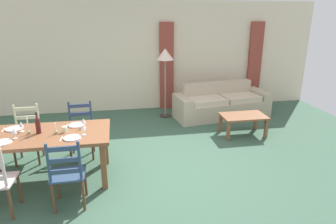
# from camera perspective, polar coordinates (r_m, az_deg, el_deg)

# --- Properties ---
(ground_plane) EXTENTS (9.60, 9.60, 0.02)m
(ground_plane) POSITION_cam_1_polar(r_m,az_deg,el_deg) (4.86, -3.86, -11.05)
(ground_plane) COLOR #3A5B46
(wall_far) EXTENTS (9.60, 0.16, 2.70)m
(wall_far) POSITION_cam_1_polar(r_m,az_deg,el_deg) (7.59, -6.88, 10.54)
(wall_far) COLOR beige
(wall_far) RESTS_ON ground_plane
(curtain_panel_left) EXTENTS (0.35, 0.08, 2.20)m
(curtain_panel_left) POSITION_cam_1_polar(r_m,az_deg,el_deg) (7.59, -0.26, 8.76)
(curtain_panel_left) COLOR brown
(curtain_panel_left) RESTS_ON ground_plane
(curtain_panel_right) EXTENTS (0.35, 0.08, 2.20)m
(curtain_panel_right) POSITION_cam_1_polar(r_m,az_deg,el_deg) (8.33, 16.44, 8.89)
(curtain_panel_right) COLOR brown
(curtain_panel_right) RESTS_ON ground_plane
(dining_table) EXTENTS (1.90, 0.96, 0.75)m
(dining_table) POSITION_cam_1_polar(r_m,az_deg,el_deg) (4.63, -23.08, -4.89)
(dining_table) COLOR brown
(dining_table) RESTS_ON ground_plane
(dining_chair_near_right) EXTENTS (0.43, 0.41, 0.96)m
(dining_chair_near_right) POSITION_cam_1_polar(r_m,az_deg,el_deg) (3.97, -18.93, -11.31)
(dining_chair_near_right) COLOR navy
(dining_chair_near_right) RESTS_ON ground_plane
(dining_chair_far_left) EXTENTS (0.43, 0.41, 0.96)m
(dining_chair_far_left) POSITION_cam_1_polar(r_m,az_deg,el_deg) (5.46, -25.61, -3.86)
(dining_chair_far_left) COLOR beige
(dining_chair_far_left) RESTS_ON ground_plane
(dining_chair_far_right) EXTENTS (0.43, 0.41, 0.96)m
(dining_chair_far_right) POSITION_cam_1_polar(r_m,az_deg,el_deg) (5.31, -16.49, -3.35)
(dining_chair_far_right) COLOR navy
(dining_chair_far_right) RESTS_ON ground_plane
(dinner_plate_near_left) EXTENTS (0.24, 0.24, 0.02)m
(dinner_plate_near_left) POSITION_cam_1_polar(r_m,az_deg,el_deg) (4.51, -29.48, -5.18)
(dinner_plate_near_left) COLOR white
(dinner_plate_near_left) RESTS_ON dining_table
(dinner_plate_near_right) EXTENTS (0.24, 0.24, 0.02)m
(dinner_plate_near_right) POSITION_cam_1_polar(r_m,az_deg,el_deg) (4.28, -18.06, -4.79)
(dinner_plate_near_right) COLOR white
(dinner_plate_near_right) RESTS_ON dining_table
(fork_near_right) EXTENTS (0.02, 0.17, 0.01)m
(fork_near_right) POSITION_cam_1_polar(r_m,az_deg,el_deg) (4.31, -20.03, -4.95)
(fork_near_right) COLOR silver
(fork_near_right) RESTS_ON dining_table
(dinner_plate_far_left) EXTENTS (0.24, 0.24, 0.02)m
(dinner_plate_far_left) POSITION_cam_1_polar(r_m,az_deg,el_deg) (4.95, -27.69, -2.91)
(dinner_plate_far_left) COLOR white
(dinner_plate_far_left) RESTS_ON dining_table
(fork_far_left) EXTENTS (0.02, 0.17, 0.01)m
(fork_far_left) POSITION_cam_1_polar(r_m,az_deg,el_deg) (5.00, -29.31, -3.04)
(fork_far_left) COLOR silver
(fork_far_left) RESTS_ON dining_table
(dinner_plate_far_right) EXTENTS (0.24, 0.24, 0.02)m
(dinner_plate_far_right) POSITION_cam_1_polar(r_m,az_deg,el_deg) (4.74, -17.30, -2.43)
(dinner_plate_far_right) COLOR white
(dinner_plate_far_right) RESTS_ON dining_table
(fork_far_right) EXTENTS (0.02, 0.17, 0.01)m
(fork_far_right) POSITION_cam_1_polar(r_m,az_deg,el_deg) (4.77, -19.08, -2.59)
(fork_far_right) COLOR silver
(fork_far_right) RESTS_ON dining_table
(wine_bottle) EXTENTS (0.07, 0.07, 0.32)m
(wine_bottle) POSITION_cam_1_polar(r_m,az_deg,el_deg) (4.60, -23.92, -2.40)
(wine_bottle) COLOR #471919
(wine_bottle) RESTS_ON dining_table
(wine_glass_near_left) EXTENTS (0.06, 0.06, 0.16)m
(wine_glass_near_left) POSITION_cam_1_polar(r_m,az_deg,el_deg) (4.54, -27.68, -3.31)
(wine_glass_near_left) COLOR white
(wine_glass_near_left) RESTS_ON dining_table
(wine_glass_near_right) EXTENTS (0.06, 0.06, 0.16)m
(wine_glass_near_right) POSITION_cam_1_polar(r_m,az_deg,el_deg) (4.32, -16.15, -2.94)
(wine_glass_near_right) COLOR white
(wine_glass_near_right) RESTS_ON dining_table
(wine_glass_far_left) EXTENTS (0.06, 0.06, 0.16)m
(wine_glass_far_left) POSITION_cam_1_polar(r_m,az_deg,el_deg) (4.77, -26.61, -2.18)
(wine_glass_far_left) COLOR white
(wine_glass_far_left) RESTS_ON dining_table
(wine_glass_far_right) EXTENTS (0.06, 0.06, 0.16)m
(wine_glass_far_right) POSITION_cam_1_polar(r_m,az_deg,el_deg) (4.58, -16.08, -1.69)
(wine_glass_far_right) COLOR white
(wine_glass_far_right) RESTS_ON dining_table
(coffee_cup_primary) EXTENTS (0.07, 0.07, 0.09)m
(coffee_cup_primary) POSITION_cam_1_polar(r_m,az_deg,el_deg) (4.52, -19.44, -3.20)
(coffee_cup_primary) COLOR beige
(coffee_cup_primary) RESTS_ON dining_table
(candle_tall) EXTENTS (0.05, 0.05, 0.26)m
(candle_tall) POSITION_cam_1_polar(r_m,az_deg,el_deg) (4.64, -25.44, -3.03)
(candle_tall) COLOR #998C66
(candle_tall) RESTS_ON dining_table
(candle_short) EXTENTS (0.05, 0.05, 0.17)m
(candle_short) POSITION_cam_1_polar(r_m,az_deg,el_deg) (4.50, -20.91, -3.47)
(candle_short) COLOR #998C66
(candle_short) RESTS_ON dining_table
(couch) EXTENTS (2.37, 1.11, 0.80)m
(couch) POSITION_cam_1_polar(r_m,az_deg,el_deg) (7.28, 10.17, 1.49)
(couch) COLOR #BEAB90
(couch) RESTS_ON ground_plane
(coffee_table) EXTENTS (0.90, 0.56, 0.42)m
(coffee_table) POSITION_cam_1_polar(r_m,az_deg,el_deg) (6.21, 14.41, -1.17)
(coffee_table) COLOR brown
(coffee_table) RESTS_ON ground_plane
(standing_lamp) EXTENTS (0.40, 0.40, 1.64)m
(standing_lamp) POSITION_cam_1_polar(r_m,az_deg,el_deg) (6.87, -0.57, 10.35)
(standing_lamp) COLOR #332D28
(standing_lamp) RESTS_ON ground_plane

